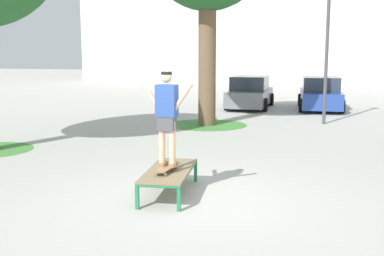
% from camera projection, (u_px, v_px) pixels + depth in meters
% --- Properties ---
extents(ground_plane, '(120.00, 120.00, 0.00)m').
position_uv_depth(ground_plane, '(190.00, 198.00, 8.46)').
color(ground_plane, '#B7B5AD').
extents(building_facade, '(40.66, 4.00, 12.67)m').
position_uv_depth(building_facade, '(312.00, 7.00, 39.14)').
color(building_facade, silver).
rests_on(building_facade, ground).
extents(skate_box, '(0.99, 1.98, 0.46)m').
position_uv_depth(skate_box, '(169.00, 172.00, 8.63)').
color(skate_box, '#237A4C').
rests_on(skate_box, ground).
extents(skateboard, '(0.24, 0.81, 0.09)m').
position_uv_depth(skateboard, '(167.00, 168.00, 8.45)').
color(skateboard, '#9E754C').
rests_on(skateboard, skate_box).
extents(skater, '(1.00, 0.30, 1.69)m').
position_uv_depth(skater, '(167.00, 112.00, 8.30)').
color(skater, beige).
rests_on(skater, skateboard).
extents(grass_patch_mid_back, '(2.89, 2.89, 0.01)m').
position_uv_depth(grass_patch_mid_back, '(207.00, 125.00, 17.07)').
color(grass_patch_mid_back, '#47893D').
rests_on(grass_patch_mid_back, ground).
extents(car_grey, '(1.96, 4.22, 1.50)m').
position_uv_depth(car_grey, '(250.00, 93.00, 22.26)').
color(car_grey, slate).
rests_on(car_grey, ground).
extents(car_blue, '(2.17, 4.32, 1.50)m').
position_uv_depth(car_blue, '(320.00, 94.00, 21.63)').
color(car_blue, '#28479E').
rests_on(car_blue, ground).
extents(light_post, '(0.36, 0.36, 5.83)m').
position_uv_depth(light_post, '(328.00, 17.00, 16.71)').
color(light_post, '#4C4C51').
rests_on(light_post, ground).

